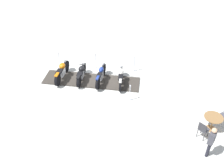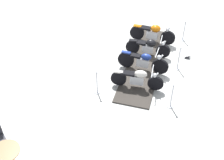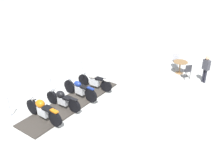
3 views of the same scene
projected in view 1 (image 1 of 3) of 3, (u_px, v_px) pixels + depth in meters
name	position (u px, v px, depth m)	size (l,w,h in m)	color
ground_plane	(91.00, 81.00, 15.65)	(80.00, 80.00, 0.00)	silver
display_platform	(91.00, 81.00, 15.63)	(5.76, 1.45, 0.06)	#38332D
motorcycle_cream	(121.00, 76.00, 15.15)	(1.67, 1.50, 0.94)	black
motorcycle_navy	(101.00, 74.00, 15.29)	(1.91, 1.36, 1.05)	black
motorcycle_black	(81.00, 73.00, 15.46)	(1.68, 1.41, 0.94)	black
motorcycle_copper	(62.00, 71.00, 15.57)	(1.91, 1.40, 1.03)	black
stanchion_right_front	(134.00, 66.00, 16.31)	(0.29, 0.29, 1.08)	silver
stanchion_right_rear	(59.00, 61.00, 16.94)	(0.33, 0.33, 1.03)	silver
stanchion_left_front	(130.00, 95.00, 13.96)	(0.30, 0.30, 1.03)	silver
stanchion_right_mid	(96.00, 63.00, 16.61)	(0.31, 0.31, 1.11)	silver
info_placard	(82.00, 63.00, 17.19)	(0.39, 0.42, 0.19)	#333338
cafe_table	(213.00, 120.00, 12.08)	(0.87, 0.87, 0.77)	olive
cafe_chair_near_table	(203.00, 129.00, 11.66)	(0.41, 0.41, 0.91)	#2D2D33
bystander_person	(211.00, 140.00, 10.61)	(0.43, 0.28, 1.60)	#23232D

